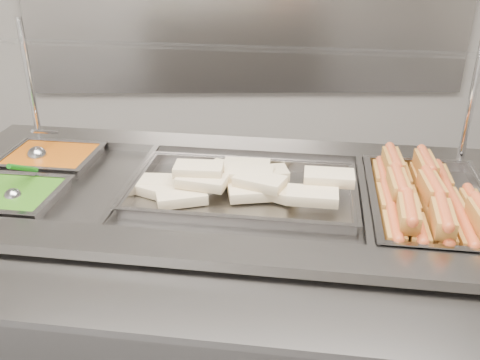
{
  "coord_description": "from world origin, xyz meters",
  "views": [
    {
      "loc": [
        -0.09,
        -1.23,
        1.71
      ],
      "look_at": [
        -0.08,
        0.31,
        0.95
      ],
      "focal_mm": 40.0,
      "sensor_mm": 36.0,
      "label": 1
    }
  ],
  "objects_px": {
    "ladle": "(38,154)",
    "serving_spoon": "(15,192)",
    "pan_hotdogs": "(429,211)",
    "sneeze_guard": "(234,53)",
    "steam_counter": "(226,300)",
    "pan_wraps": "(243,194)"
  },
  "relations": [
    {
      "from": "pan_hotdogs",
      "to": "sneeze_guard",
      "type": "bearing_deg",
      "value": 152.05
    },
    {
      "from": "pan_wraps",
      "to": "serving_spoon",
      "type": "xyz_separation_m",
      "value": [
        -0.72,
        -0.05,
        0.04
      ]
    },
    {
      "from": "pan_hotdogs",
      "to": "steam_counter",
      "type": "bearing_deg",
      "value": 171.33
    },
    {
      "from": "pan_wraps",
      "to": "ladle",
      "type": "height_order",
      "value": "ladle"
    },
    {
      "from": "sneeze_guard",
      "to": "steam_counter",
      "type": "bearing_deg",
      "value": -98.66
    },
    {
      "from": "steam_counter",
      "to": "sneeze_guard",
      "type": "bearing_deg",
      "value": 81.34
    },
    {
      "from": "pan_wraps",
      "to": "ladle",
      "type": "distance_m",
      "value": 0.78
    },
    {
      "from": "sneeze_guard",
      "to": "pan_hotdogs",
      "type": "bearing_deg",
      "value": -27.95
    },
    {
      "from": "steam_counter",
      "to": "serving_spoon",
      "type": "height_order",
      "value": "serving_spoon"
    },
    {
      "from": "sneeze_guard",
      "to": "ladle",
      "type": "distance_m",
      "value": 0.81
    },
    {
      "from": "steam_counter",
      "to": "sneeze_guard",
      "type": "xyz_separation_m",
      "value": [
        0.03,
        0.22,
        0.84
      ]
    },
    {
      "from": "sneeze_guard",
      "to": "serving_spoon",
      "type": "distance_m",
      "value": 0.83
    },
    {
      "from": "ladle",
      "to": "serving_spoon",
      "type": "bearing_deg",
      "value": -84.65
    },
    {
      "from": "steam_counter",
      "to": "pan_wraps",
      "type": "xyz_separation_m",
      "value": [
        0.06,
        -0.01,
        0.44
      ]
    },
    {
      "from": "pan_hotdogs",
      "to": "pan_wraps",
      "type": "height_order",
      "value": "same"
    },
    {
      "from": "sneeze_guard",
      "to": "pan_wraps",
      "type": "relative_size",
      "value": 2.29
    },
    {
      "from": "ladle",
      "to": "pan_hotdogs",
      "type": "bearing_deg",
      "value": -14.36
    },
    {
      "from": "ladle",
      "to": "serving_spoon",
      "type": "distance_m",
      "value": 0.3
    },
    {
      "from": "sneeze_guard",
      "to": "pan_hotdogs",
      "type": "distance_m",
      "value": 0.81
    },
    {
      "from": "pan_hotdogs",
      "to": "serving_spoon",
      "type": "distance_m",
      "value": 1.3
    },
    {
      "from": "pan_hotdogs",
      "to": "serving_spoon",
      "type": "xyz_separation_m",
      "value": [
        -1.29,
        0.04,
        0.05
      ]
    },
    {
      "from": "sneeze_guard",
      "to": "serving_spoon",
      "type": "relative_size",
      "value": 9.23
    }
  ]
}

